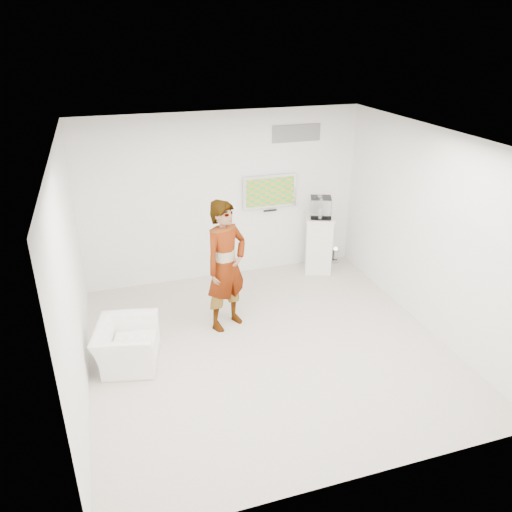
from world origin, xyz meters
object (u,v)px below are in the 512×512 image
person (226,266)px  armchair (127,344)px  tv (270,191)px  pedestal (319,244)px  floor_uplight (335,255)px

person → armchair: size_ratio=2.22×
tv → pedestal: tv is taller
floor_uplight → person: bearing=-148.6°
armchair → floor_uplight: (4.16, 2.13, -0.15)m
armchair → pedestal: 4.14m
tv → person: 2.17m
floor_uplight → tv: bearing=175.9°
armchair → pedestal: bearing=-49.7°
tv → pedestal: 1.38m
tv → floor_uplight: (1.36, -0.10, -1.40)m
person → pedestal: bearing=4.8°
person → floor_uplight: person is taller
armchair → floor_uplight: bearing=-49.8°
person → pedestal: person is taller
tv → armchair: size_ratio=1.10×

